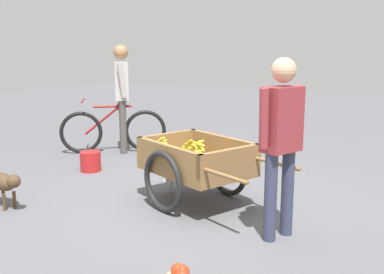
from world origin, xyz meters
The scene contains 7 objects.
ground_plane centered at (0.00, 0.00, 0.00)m, with size 24.00×24.00×0.00m, color #56565B.
fruit_cart centered at (0.05, -0.21, 0.44)m, with size 1.80×1.24×0.73m.
vendor_person centered at (-1.05, 0.15, 0.94)m, with size 0.30×0.53×1.58m.
bicycle centered at (2.44, -1.51, 0.35)m, with size 1.27×1.16×0.85m.
cyclist_person centered at (2.33, -1.62, 1.01)m, with size 0.38×0.47×1.68m.
dog centered at (1.65, 1.00, 0.27)m, with size 0.67×0.26×0.40m.
plastic_bucket centered at (1.93, -0.51, 0.13)m, with size 0.28×0.28×0.27m, color #B21E1E.
Camera 1 is at (-2.55, 3.81, 1.68)m, focal length 43.50 mm.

